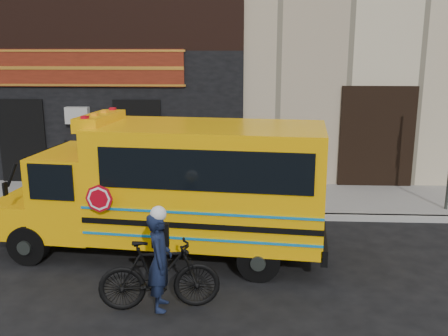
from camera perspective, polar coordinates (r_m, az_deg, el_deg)
ground at (r=10.35m, az=1.60°, el=-10.49°), size 120.00×120.00×0.00m
curb at (r=12.74m, az=1.91°, el=-5.44°), size 40.00×0.20×0.15m
sidewalk at (r=14.17m, az=2.04°, el=-3.48°), size 40.00×3.00×0.15m
school_bus at (r=10.19m, az=-5.37°, el=-1.91°), size 7.09×2.84×2.92m
bicycle at (r=8.41m, az=-7.39°, el=-12.02°), size 2.06×0.87×1.20m
cyclist at (r=8.25m, az=-7.34°, el=-10.83°), size 0.44×0.63×1.64m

